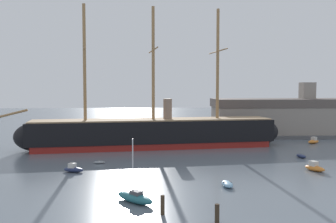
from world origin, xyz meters
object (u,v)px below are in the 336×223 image
sailboat_foreground_left (135,197)px  motorboat_mid_right (315,168)px  sailboat_distant_centre (192,136)px  dockside_warehouse_right (288,117)px  dinghy_far_left (47,144)px  mooring_piling_left_pair (217,213)px  tall_ship (153,133)px  mooring_piling_nearest (163,205)px  dinghy_near_centre (227,184)px  dinghy_alongside_bow (99,162)px  motorboat_far_right (313,141)px  motorboat_mid_left (73,169)px  dinghy_alongside_stern (301,156)px

sailboat_foreground_left → motorboat_mid_right: sailboat_foreground_left is taller
sailboat_distant_centre → dockside_warehouse_right: 24.76m
dinghy_far_left → dockside_warehouse_right: bearing=11.4°
mooring_piling_left_pair → dockside_warehouse_right: (29.49, 60.19, 3.81)m
tall_ship → dockside_warehouse_right: (34.25, 16.81, 1.59)m
sailboat_foreground_left → motorboat_mid_right: (26.02, 13.80, -0.07)m
sailboat_foreground_left → dockside_warehouse_right: 65.30m
dinghy_far_left → sailboat_distant_centre: sailboat_distant_centre is taller
tall_ship → mooring_piling_nearest: 40.88m
dinghy_near_centre → dockside_warehouse_right: bearing=61.6°
dinghy_near_centre → sailboat_distant_centre: 46.31m
dinghy_alongside_bow → sailboat_distant_centre: (18.97, 30.98, 0.19)m
tall_ship → mooring_piling_nearest: bearing=-90.1°
motorboat_far_right → mooring_piling_left_pair: (-30.35, -47.17, 0.37)m
sailboat_foreground_left → dockside_warehouse_right: (37.11, 53.57, 4.10)m
dinghy_alongside_bow → mooring_piling_left_pair: mooring_piling_left_pair is taller
motorboat_far_right → tall_ship: bearing=-173.8°
motorboat_mid_left → sailboat_distant_centre: (22.01, 36.86, -0.05)m
sailboat_foreground_left → dinghy_alongside_stern: 37.21m
dinghy_alongside_bow → mooring_piling_nearest: bearing=-70.3°
dinghy_far_left → motorboat_far_right: bearing=-1.5°
dinghy_far_left → mooring_piling_nearest: 51.35m
tall_ship → sailboat_foreground_left: tall_ship is taller
dinghy_far_left → sailboat_distant_centre: (32.49, 9.94, 0.14)m
motorboat_mid_left → motorboat_far_right: bearing=28.3°
mooring_piling_nearest → dockside_warehouse_right: bearing=59.2°
tall_ship → dinghy_alongside_bow: (-9.07, -15.72, -2.87)m
sailboat_foreground_left → mooring_piling_nearest: bearing=-55.6°
sailboat_foreground_left → motorboat_mid_right: size_ratio=1.86×
motorboat_mid_left → dinghy_alongside_stern: size_ratio=1.28×
mooring_piling_nearest → mooring_piling_left_pair: mooring_piling_nearest is taller
dinghy_alongside_stern → sailboat_distant_centre: 31.94m
sailboat_foreground_left → dinghy_alongside_stern: (28.33, 24.12, -0.28)m
dinghy_near_centre → dinghy_alongside_bow: (-17.46, 15.31, -0.12)m
dinghy_alongside_stern → mooring_piling_left_pair: 37.07m
sailboat_foreground_left → mooring_piling_left_pair: size_ratio=3.94×
sailboat_distant_centre → motorboat_far_right: bearing=-24.5°
dinghy_alongside_stern → dinghy_alongside_bow: bearing=-174.9°
motorboat_mid_left → motorboat_mid_right: motorboat_mid_right is taller
dinghy_near_centre → mooring_piling_nearest: (-8.47, -9.80, 0.61)m
dinghy_near_centre → mooring_piling_nearest: 12.97m
sailboat_foreground_left → dinghy_far_left: size_ratio=2.87×
dockside_warehouse_right → dinghy_alongside_bow: bearing=-143.1°
tall_ship → dinghy_alongside_bow: bearing=-120.0°
dinghy_near_centre → mooring_piling_left_pair: 12.89m
sailboat_foreground_left → dinghy_alongside_bow: (-6.20, 21.05, -0.35)m
mooring_piling_nearest → dockside_warehouse_right: 67.19m
motorboat_far_right → mooring_piling_nearest: bearing=-128.3°
tall_ship → motorboat_mid_right: 32.72m
motorboat_mid_right → motorboat_far_right: motorboat_mid_right is taller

